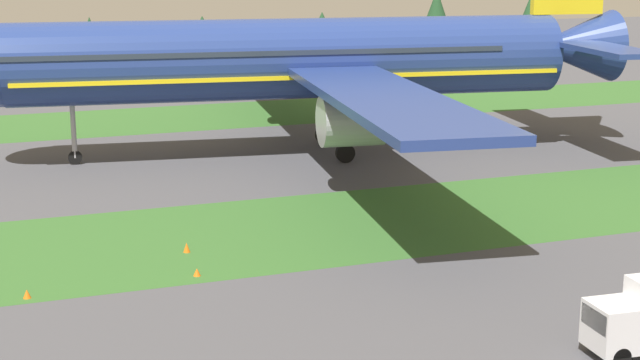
{
  "coord_description": "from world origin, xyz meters",
  "views": [
    {
      "loc": [
        -16.19,
        -24.33,
        18.46
      ],
      "look_at": [
        4.47,
        32.24,
        4.0
      ],
      "focal_mm": 54.29,
      "sensor_mm": 36.0,
      "label": 1
    }
  ],
  "objects": [
    {
      "name": "grass_strip_near",
      "position": [
        0.0,
        35.18,
        0.0
      ],
      "size": [
        320.0,
        17.04,
        0.01
      ],
      "primitive_type": "cube",
      "color": "#336028",
      "rests_on": "ground"
    },
    {
      "name": "grass_strip_far",
      "position": [
        0.0,
        81.26,
        0.0
      ],
      "size": [
        320.0,
        17.04,
        0.01
      ],
      "primitive_type": "cube",
      "color": "#336028",
      "rests_on": "ground"
    },
    {
      "name": "airliner",
      "position": [
        12.59,
        58.02,
        8.83
      ],
      "size": [
        59.59,
        73.95,
        24.6
      ],
      "rotation": [
        0.0,
        0.0,
        1.43
      ],
      "color": "navy",
      "rests_on": "ground"
    },
    {
      "name": "taxiway_marker_0",
      "position": [
        -4.67,
        27.98,
        0.23
      ],
      "size": [
        0.44,
        0.44,
        0.45
      ],
      "primitive_type": "cone",
      "color": "orange",
      "rests_on": "ground"
    },
    {
      "name": "taxiway_marker_1",
      "position": [
        -4.25,
        32.6,
        0.31
      ],
      "size": [
        0.44,
        0.44,
        0.61
      ],
      "primitive_type": "cone",
      "color": "orange",
      "rests_on": "ground"
    },
    {
      "name": "taxiway_marker_2",
      "position": [
        -14.15,
        27.55,
        0.24
      ],
      "size": [
        0.44,
        0.44,
        0.49
      ],
      "primitive_type": "cone",
      "color": "orange",
      "rests_on": "ground"
    },
    {
      "name": "distant_tree_line",
      "position": [
        5.96,
        121.37,
        6.26
      ],
      "size": [
        153.11,
        10.45,
        12.04
      ],
      "color": "#4C3823",
      "rests_on": "ground"
    }
  ]
}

